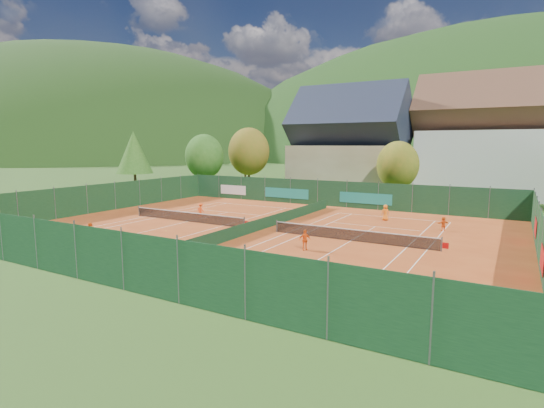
{
  "coord_description": "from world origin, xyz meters",
  "views": [
    {
      "loc": [
        18.4,
        -29.97,
        7.23
      ],
      "look_at": [
        0.0,
        2.0,
        2.0
      ],
      "focal_mm": 28.0,
      "sensor_mm": 36.0,
      "label": 1
    }
  ],
  "objects": [
    {
      "name": "loose_ball_1",
      "position": [
        5.51,
        -11.49,
        0.03
      ],
      "size": [
        0.07,
        0.07,
        0.07
      ],
      "primitive_type": "sphere",
      "color": "#CCD833",
      "rests_on": "ground"
    },
    {
      "name": "player_right_far_b",
      "position": [
        13.43,
        7.48,
        0.61
      ],
      "size": [
        1.07,
        1.03,
        1.22
      ],
      "primitive_type": "imported",
      "rotation": [
        0.0,
        0.0,
        3.89
      ],
      "color": "#EC5915",
      "rests_on": "ground"
    },
    {
      "name": "tree_west_front",
      "position": [
        -22.0,
        20.0,
        5.39
      ],
      "size": [
        5.72,
        5.72,
        8.69
      ],
      "color": "#462B19",
      "rests_on": "ground"
    },
    {
      "name": "clay_pad",
      "position": [
        0.0,
        0.0,
        0.01
      ],
      "size": [
        40.0,
        32.0,
        0.01
      ],
      "primitive_type": "cube",
      "color": "#A24017",
      "rests_on": "ground"
    },
    {
      "name": "court_divider",
      "position": [
        0.0,
        0.0,
        0.5
      ],
      "size": [
        0.03,
        28.8,
        1.0
      ],
      "color": "#12331A",
      "rests_on": "ground"
    },
    {
      "name": "tree_west_mid",
      "position": [
        -18.0,
        26.0,
        6.07
      ],
      "size": [
        6.44,
        6.44,
        9.78
      ],
      "color": "#49331A",
      "rests_on": "ground"
    },
    {
      "name": "player_right_far_a",
      "position": [
        7.91,
        9.88,
        0.77
      ],
      "size": [
        0.89,
        0.79,
        1.53
      ],
      "primitive_type": "imported",
      "rotation": [
        0.0,
        0.0,
        3.65
      ],
      "color": "orange",
      "rests_on": "ground"
    },
    {
      "name": "tennis_net_right",
      "position": [
        8.15,
        0.0,
        0.51
      ],
      "size": [
        13.3,
        0.1,
        1.02
      ],
      "color": "#59595B",
      "rests_on": "ground"
    },
    {
      "name": "ground",
      "position": [
        0.0,
        0.0,
        -0.02
      ],
      "size": [
        600.0,
        600.0,
        0.0
      ],
      "primitive_type": "plane",
      "color": "#284916",
      "rests_on": "ground"
    },
    {
      "name": "tree_west_side",
      "position": [
        -28.0,
        12.0,
        6.06
      ],
      "size": [
        5.04,
        5.04,
        9.0
      ],
      "color": "#412417",
      "rests_on": "ground"
    },
    {
      "name": "tree_center",
      "position": [
        6.0,
        22.0,
        4.72
      ],
      "size": [
        5.01,
        5.01,
        7.6
      ],
      "color": "#4B351A",
      "rests_on": "ground"
    },
    {
      "name": "chalet",
      "position": [
        -3.0,
        30.0,
        6.62
      ],
      "size": [
        16.2,
        12.0,
        16.0
      ],
      "color": "#C7B78C",
      "rests_on": "ground"
    },
    {
      "name": "fence_south",
      "position": [
        0.0,
        -16.0,
        1.5
      ],
      "size": [
        40.0,
        0.04,
        3.0
      ],
      "color": "#153B1F",
      "rests_on": "ground"
    },
    {
      "name": "court_markings_right",
      "position": [
        8.0,
        0.0,
        0.01
      ],
      "size": [
        11.03,
        23.83,
        0.0
      ],
      "color": "white",
      "rests_on": "ground"
    },
    {
      "name": "tennis_net_left",
      "position": [
        -7.85,
        0.0,
        0.51
      ],
      "size": [
        13.3,
        0.1,
        1.02
      ],
      "color": "#59595B",
      "rests_on": "ground"
    },
    {
      "name": "fence_west",
      "position": [
        -20.0,
        0.0,
        1.5
      ],
      "size": [
        0.04,
        32.0,
        3.0
      ],
      "color": "#14371B",
      "rests_on": "ground"
    },
    {
      "name": "tree_west_back",
      "position": [
        -24.0,
        34.0,
        6.74
      ],
      "size": [
        5.6,
        5.6,
        10.0
      ],
      "color": "#4B341B",
      "rests_on": "ground"
    },
    {
      "name": "player_left_far",
      "position": [
        -8.95,
        3.08,
        0.67
      ],
      "size": [
        0.9,
        0.56,
        1.33
      ],
      "primitive_type": "imported",
      "rotation": [
        0.0,
        0.0,
        3.06
      ],
      "color": "#FB4E16",
      "rests_on": "ground"
    },
    {
      "name": "loose_ball_2",
      "position": [
        2.55,
        5.37,
        0.03
      ],
      "size": [
        0.07,
        0.07,
        0.07
      ],
      "primitive_type": "sphere",
      "color": "#CCD833",
      "rests_on": "ground"
    },
    {
      "name": "player_right_near",
      "position": [
        6.17,
        -4.22,
        0.71
      ],
      "size": [
        0.84,
        0.84,
        1.43
      ],
      "primitive_type": "imported",
      "rotation": [
        0.0,
        0.0,
        0.79
      ],
      "color": "orange",
      "rests_on": "ground"
    },
    {
      "name": "mountain_backdrop",
      "position": [
        28.54,
        233.48,
        -39.64
      ],
      "size": [
        820.0,
        530.0,
        242.0
      ],
      "color": "black",
      "rests_on": "ground"
    },
    {
      "name": "court_markings_left",
      "position": [
        -8.0,
        0.0,
        0.01
      ],
      "size": [
        11.03,
        23.83,
        0.0
      ],
      "color": "white",
      "rests_on": "ground"
    },
    {
      "name": "ball_hopper",
      "position": [
        13.06,
        -12.05,
        0.56
      ],
      "size": [
        0.34,
        0.34,
        0.8
      ],
      "color": "slate",
      "rests_on": "ground"
    },
    {
      "name": "player_left_near",
      "position": [
        -7.96,
        -10.27,
        0.66
      ],
      "size": [
        0.57,
        0.55,
        1.31
      ],
      "primitive_type": "imported",
      "rotation": [
        0.0,
        0.0,
        0.69
      ],
      "color": "orange",
      "rests_on": "ground"
    },
    {
      "name": "hotel_block_a",
      "position": [
        16.0,
        36.0,
        7.38
      ],
      "size": [
        21.6,
        11.0,
        17.25
      ],
      "color": "silver",
      "rests_on": "ground"
    },
    {
      "name": "fence_east",
      "position": [
        20.0,
        0.05,
        1.48
      ],
      "size": [
        0.09,
        32.0,
        3.0
      ],
      "color": "#13351A",
      "rests_on": "ground"
    },
    {
      "name": "loose_ball_0",
      "position": [
        -6.62,
        -4.29,
        0.03
      ],
      "size": [
        0.07,
        0.07,
        0.07
      ],
      "primitive_type": "sphere",
      "color": "#CCD833",
      "rests_on": "ground"
    },
    {
      "name": "fence_north",
      "position": [
        -0.46,
        15.99,
        1.47
      ],
      "size": [
        40.0,
        0.1,
        3.0
      ],
      "color": "#153B21",
      "rests_on": "ground"
    },
    {
      "name": "player_left_mid",
      "position": [
        -8.26,
        -10.29,
        0.78
      ],
      "size": [
        0.86,
        0.73,
        1.55
      ],
      "primitive_type": "imported",
      "rotation": [
        0.0,
        0.0,
        -0.21
      ],
      "color": "#E45A14",
      "rests_on": "ground"
    }
  ]
}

